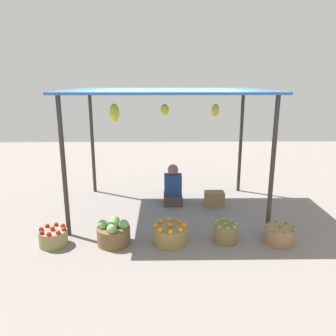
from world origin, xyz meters
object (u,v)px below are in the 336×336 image
object	(u,v)px
vendor_person	(173,188)
basket_green_chilies	(279,235)
basket_cabbages	(114,233)
basket_oranges	(170,234)
wooden_crate_near_vendor	(214,199)
basket_red_apples	(53,237)
basket_limes	(225,233)

from	to	relation	value
vendor_person	basket_green_chilies	size ratio (longest dim) A/B	1.79
basket_cabbages	basket_oranges	bearing A→B (deg)	0.13
vendor_person	basket_oranges	world-z (taller)	vendor_person
basket_oranges	basket_green_chilies	xyz separation A→B (m)	(1.63, -0.02, -0.01)
vendor_person	wooden_crate_near_vendor	size ratio (longest dim) A/B	2.13
basket_red_apples	basket_oranges	world-z (taller)	basket_oranges
vendor_person	basket_oranges	distance (m)	1.69
basket_red_apples	wooden_crate_near_vendor	distance (m)	3.04
basket_oranges	basket_limes	size ratio (longest dim) A/B	1.39
basket_cabbages	basket_green_chilies	bearing A→B (deg)	-0.38
basket_oranges	basket_cabbages	bearing A→B (deg)	-179.87
basket_red_apples	basket_limes	bearing A→B (deg)	1.48
basket_limes	basket_cabbages	bearing A→B (deg)	-178.91
basket_red_apples	basket_limes	xyz separation A→B (m)	(2.56, 0.07, 0.02)
basket_cabbages	basket_oranges	distance (m)	0.84
basket_limes	basket_oranges	bearing A→B (deg)	-177.94
basket_red_apples	basket_limes	world-z (taller)	basket_limes
vendor_person	basket_cabbages	xyz separation A→B (m)	(-0.93, -1.69, -0.13)
basket_cabbages	wooden_crate_near_vendor	distance (m)	2.30
basket_green_chilies	wooden_crate_near_vendor	size ratio (longest dim) A/B	1.19
basket_oranges	wooden_crate_near_vendor	distance (m)	1.76
vendor_person	basket_green_chilies	world-z (taller)	vendor_person
basket_red_apples	wooden_crate_near_vendor	bearing A→B (deg)	30.69
basket_red_apples	vendor_person	bearing A→B (deg)	43.44
basket_oranges	wooden_crate_near_vendor	xyz separation A→B (m)	(0.89, 1.52, 0.00)
vendor_person	basket_green_chilies	distance (m)	2.30
basket_oranges	wooden_crate_near_vendor	bearing A→B (deg)	59.55
basket_limes	wooden_crate_near_vendor	xyz separation A→B (m)	(0.06, 1.49, -0.00)
wooden_crate_near_vendor	basket_cabbages	bearing A→B (deg)	-138.73
vendor_person	basket_cabbages	world-z (taller)	vendor_person
vendor_person	basket_green_chilies	bearing A→B (deg)	-47.89
vendor_person	basket_oranges	bearing A→B (deg)	-93.18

